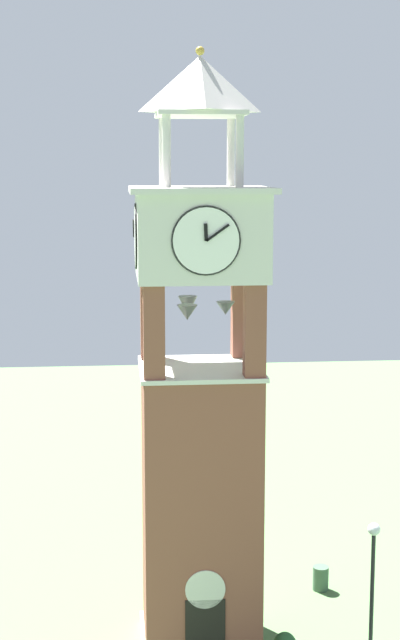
{
  "coord_description": "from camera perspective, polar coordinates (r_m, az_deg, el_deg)",
  "views": [
    {
      "loc": [
        -2.27,
        -25.45,
        13.86
      ],
      "look_at": [
        0.0,
        0.0,
        9.72
      ],
      "focal_mm": 52.59,
      "sensor_mm": 36.0,
      "label": 1
    }
  ],
  "objects": [
    {
      "name": "trash_bin",
      "position": [
        32.51,
        7.35,
        -15.32
      ],
      "size": [
        0.52,
        0.52,
        0.8
      ],
      "primitive_type": "cylinder",
      "color": "#38513D",
      "rests_on": "ground"
    },
    {
      "name": "lamp_post",
      "position": [
        27.81,
        10.48,
        -14.45
      ],
      "size": [
        0.36,
        0.36,
        4.01
      ],
      "color": "black",
      "rests_on": "ground"
    },
    {
      "name": "clock_tower",
      "position": [
        26.49,
        -0.0,
        -6.12
      ],
      "size": [
        3.82,
        3.82,
        17.05
      ],
      "color": "brown",
      "rests_on": "ground"
    }
  ]
}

